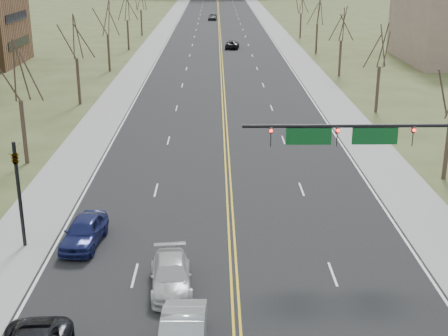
{
  "coord_description": "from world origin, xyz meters",
  "views": [
    {
      "loc": [
        -0.88,
        -17.94,
        15.31
      ],
      "look_at": [
        -0.39,
        17.88,
        3.0
      ],
      "focal_mm": 50.0,
      "sensor_mm": 36.0,
      "label": 1
    }
  ],
  "objects_px": {
    "signal_left": "(18,183)",
    "car_sb_inner_second": "(171,275)",
    "car_far_nb": "(232,44)",
    "signal_mast": "(373,145)",
    "car_far_sb": "(213,17)",
    "car_sb_outer_second": "(84,231)"
  },
  "relations": [
    {
      "from": "signal_left",
      "to": "car_sb_inner_second",
      "type": "xyz_separation_m",
      "value": [
        8.43,
        -4.79,
        -3.01
      ]
    },
    {
      "from": "signal_left",
      "to": "car_far_nb",
      "type": "distance_m",
      "value": 77.77
    },
    {
      "from": "car_sb_inner_second",
      "to": "signal_mast",
      "type": "bearing_deg",
      "value": 19.57
    },
    {
      "from": "car_sb_inner_second",
      "to": "car_far_nb",
      "type": "height_order",
      "value": "car_sb_inner_second"
    },
    {
      "from": "car_far_sb",
      "to": "signal_left",
      "type": "bearing_deg",
      "value": -89.63
    },
    {
      "from": "signal_mast",
      "to": "car_sb_outer_second",
      "type": "bearing_deg",
      "value": 179.65
    },
    {
      "from": "signal_mast",
      "to": "car_sb_inner_second",
      "type": "height_order",
      "value": "signal_mast"
    },
    {
      "from": "signal_left",
      "to": "car_far_sb",
      "type": "bearing_deg",
      "value": 85.44
    },
    {
      "from": "car_sb_outer_second",
      "to": "car_far_sb",
      "type": "xyz_separation_m",
      "value": [
        6.67,
        125.11,
        0.03
      ]
    },
    {
      "from": "car_far_nb",
      "to": "car_far_sb",
      "type": "relative_size",
      "value": 1.0
    },
    {
      "from": "signal_mast",
      "to": "car_far_sb",
      "type": "distance_m",
      "value": 125.62
    },
    {
      "from": "signal_left",
      "to": "car_sb_inner_second",
      "type": "bearing_deg",
      "value": -29.61
    },
    {
      "from": "car_far_nb",
      "to": "car_far_sb",
      "type": "xyz_separation_m",
      "value": [
        -3.53,
        48.67,
        0.15
      ]
    },
    {
      "from": "signal_mast",
      "to": "car_far_sb",
      "type": "xyz_separation_m",
      "value": [
        -8.97,
        125.2,
        -4.93
      ]
    },
    {
      "from": "signal_left",
      "to": "car_sb_outer_second",
      "type": "xyz_separation_m",
      "value": [
        3.31,
        0.09,
        -2.91
      ]
    },
    {
      "from": "signal_left",
      "to": "car_sb_outer_second",
      "type": "height_order",
      "value": "signal_left"
    },
    {
      "from": "signal_mast",
      "to": "car_far_nb",
      "type": "height_order",
      "value": "signal_mast"
    },
    {
      "from": "signal_mast",
      "to": "signal_left",
      "type": "height_order",
      "value": "signal_mast"
    },
    {
      "from": "signal_mast",
      "to": "car_far_sb",
      "type": "height_order",
      "value": "signal_mast"
    },
    {
      "from": "signal_mast",
      "to": "car_far_nb",
      "type": "relative_size",
      "value": 2.53
    },
    {
      "from": "car_sb_outer_second",
      "to": "car_far_nb",
      "type": "xyz_separation_m",
      "value": [
        10.2,
        76.43,
        -0.12
      ]
    },
    {
      "from": "car_far_nb",
      "to": "car_sb_outer_second",
      "type": "bearing_deg",
      "value": 87.55
    }
  ]
}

